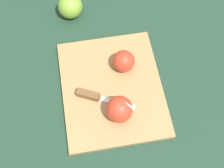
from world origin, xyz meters
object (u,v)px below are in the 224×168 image
Objects in this scene: apple_half_left at (124,61)px; apple_half_right at (119,109)px; knife at (92,96)px; apple_whole at (70,6)px.

apple_half_right reaches higher than apple_half_left.
knife is at bearing 76.81° from apple_half_right.
apple_half_left is 0.44× the size of knife.
knife is (0.07, -0.12, -0.02)m from apple_half_left.
apple_half_left is 0.15m from apple_half_right.
apple_half_left is at bearing 63.84° from knife.
apple_half_right is 0.10m from knife.
apple_half_left reaches higher than knife.
apple_half_left is 0.71× the size of apple_whole.
knife is 1.60× the size of apple_whole.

